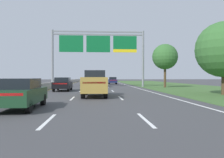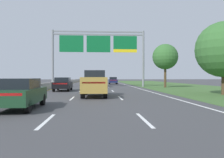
% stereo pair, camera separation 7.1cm
% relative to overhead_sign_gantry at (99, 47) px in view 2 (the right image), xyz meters
% --- Properties ---
extents(ground_plane, '(220.00, 220.00, 0.00)m').
position_rel_overhead_sign_gantry_xyz_m(ground_plane, '(-0.30, -4.25, -6.53)').
color(ground_plane, '#3D3D3F').
extents(lane_striping, '(11.96, 106.00, 0.01)m').
position_rel_overhead_sign_gantry_xyz_m(lane_striping, '(-0.30, -4.71, -6.53)').
color(lane_striping, white).
rests_on(lane_striping, ground).
extents(grass_verge_right, '(14.00, 110.00, 0.02)m').
position_rel_overhead_sign_gantry_xyz_m(grass_verge_right, '(13.65, -4.25, -6.52)').
color(grass_verge_right, '#3D602D').
rests_on(grass_verge_right, ground).
extents(median_barrier_concrete, '(0.60, 110.00, 0.85)m').
position_rel_overhead_sign_gantry_xyz_m(median_barrier_concrete, '(-6.90, -4.25, -6.18)').
color(median_barrier_concrete, '#A8A399').
rests_on(median_barrier_concrete, ground).
extents(overhead_sign_gantry, '(15.06, 0.42, 9.18)m').
position_rel_overhead_sign_gantry_xyz_m(overhead_sign_gantry, '(0.00, 0.00, 0.00)').
color(overhead_sign_gantry, gray).
rests_on(overhead_sign_gantry, ground).
extents(pickup_truck_gold, '(2.09, 5.43, 2.20)m').
position_rel_overhead_sign_gantry_xyz_m(pickup_truck_gold, '(-0.45, -18.10, -5.46)').
color(pickup_truck_gold, '#A38438').
rests_on(pickup_truck_gold, ground).
extents(car_navy_right_lane_sedan, '(1.91, 4.44, 1.57)m').
position_rel_overhead_sign_gantry_xyz_m(car_navy_right_lane_sedan, '(3.33, 14.02, -5.71)').
color(car_navy_right_lane_sedan, '#161E47').
rests_on(car_navy_right_lane_sedan, ground).
extents(car_grey_centre_lane_suv, '(2.03, 4.75, 2.11)m').
position_rel_overhead_sign_gantry_xyz_m(car_grey_centre_lane_suv, '(-0.32, -0.95, -5.43)').
color(car_grey_centre_lane_suv, slate).
rests_on(car_grey_centre_lane_suv, ground).
extents(car_darkgreen_left_lane_sedan, '(1.87, 4.42, 1.57)m').
position_rel_overhead_sign_gantry_xyz_m(car_darkgreen_left_lane_sedan, '(-4.21, -25.36, -5.71)').
color(car_darkgreen_left_lane_sedan, '#193D23').
rests_on(car_darkgreen_left_lane_sedan, ground).
extents(car_black_left_lane_sedan, '(1.84, 4.41, 1.57)m').
position_rel_overhead_sign_gantry_xyz_m(car_black_left_lane_sedan, '(-4.22, -10.30, -5.71)').
color(car_black_left_lane_sedan, black).
rests_on(car_black_left_lane_sedan, ground).
extents(roadside_tree_near, '(5.04, 5.04, 6.64)m').
position_rel_overhead_sign_gantry_xyz_m(roadside_tree_near, '(11.20, -17.30, -2.42)').
color(roadside_tree_near, '#4C3823').
rests_on(roadside_tree_near, ground).
extents(roadside_tree_mid, '(3.89, 3.89, 6.66)m').
position_rel_overhead_sign_gantry_xyz_m(roadside_tree_mid, '(10.17, -2.78, -1.84)').
color(roadside_tree_mid, '#4C3823').
rests_on(roadside_tree_mid, ground).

